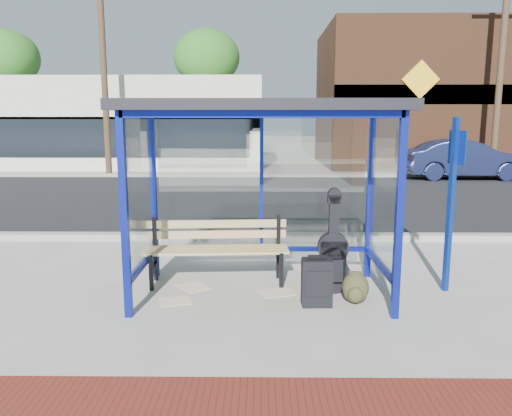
{
  "coord_description": "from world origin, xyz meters",
  "views": [
    {
      "loc": [
        -0.0,
        -6.08,
        2.21
      ],
      "look_at": [
        -0.07,
        0.2,
        1.08
      ],
      "focal_mm": 35.0,
      "sensor_mm": 36.0,
      "label": 1
    }
  ],
  "objects_px": {
    "suitcase": "(317,282)",
    "backpack": "(355,289)",
    "bench": "(217,246)",
    "parked_car": "(465,159)",
    "guitar_bag": "(333,257)"
  },
  "relations": [
    {
      "from": "suitcase",
      "to": "backpack",
      "type": "xyz_separation_m",
      "value": [
        0.48,
        0.09,
        -0.11
      ]
    },
    {
      "from": "suitcase",
      "to": "backpack",
      "type": "distance_m",
      "value": 0.5
    },
    {
      "from": "bench",
      "to": "parked_car",
      "type": "xyz_separation_m",
      "value": [
        8.14,
        12.04,
        0.22
      ]
    },
    {
      "from": "parked_car",
      "to": "suitcase",
      "type": "bearing_deg",
      "value": 152.47
    },
    {
      "from": "guitar_bag",
      "to": "backpack",
      "type": "bearing_deg",
      "value": -57.65
    },
    {
      "from": "guitar_bag",
      "to": "suitcase",
      "type": "height_order",
      "value": "guitar_bag"
    },
    {
      "from": "guitar_bag",
      "to": "backpack",
      "type": "xyz_separation_m",
      "value": [
        0.23,
        -0.37,
        -0.29
      ]
    },
    {
      "from": "backpack",
      "to": "parked_car",
      "type": "bearing_deg",
      "value": 72.59
    },
    {
      "from": "backpack",
      "to": "guitar_bag",
      "type": "bearing_deg",
      "value": 130.54
    },
    {
      "from": "backpack",
      "to": "suitcase",
      "type": "bearing_deg",
      "value": -160.06
    },
    {
      "from": "bench",
      "to": "suitcase",
      "type": "distance_m",
      "value": 1.54
    },
    {
      "from": "suitcase",
      "to": "parked_car",
      "type": "xyz_separation_m",
      "value": [
        6.88,
        12.9,
        0.44
      ]
    },
    {
      "from": "parked_car",
      "to": "guitar_bag",
      "type": "bearing_deg",
      "value": 152.48
    },
    {
      "from": "guitar_bag",
      "to": "parked_car",
      "type": "bearing_deg",
      "value": 62.88
    },
    {
      "from": "guitar_bag",
      "to": "bench",
      "type": "bearing_deg",
      "value": 166.59
    }
  ]
}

